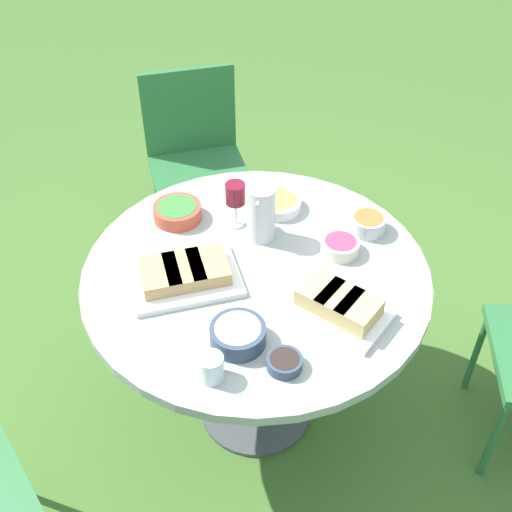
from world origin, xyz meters
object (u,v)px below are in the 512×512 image
Objects in this scene: dining_table at (256,296)px; wine_glass at (235,196)px; water_pitcher at (261,213)px; chair_far_back at (196,152)px.

wine_glass is (-0.22, -0.11, 0.24)m from dining_table.
water_pitcher is 1.19× the size of wine_glass.
wine_glass is (0.78, 0.38, 0.36)m from chair_far_back.
water_pitcher reaches higher than chair_far_back.
dining_table is 5.59× the size of water_pitcher.
chair_far_back is at bearing -150.33° from water_pitcher.
water_pitcher is at bearing 29.67° from chair_far_back.
water_pitcher reaches higher than dining_table.
wine_glass is (-0.05, -0.10, 0.02)m from water_pitcher.
chair_far_back is (-1.00, -0.49, -0.12)m from dining_table.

